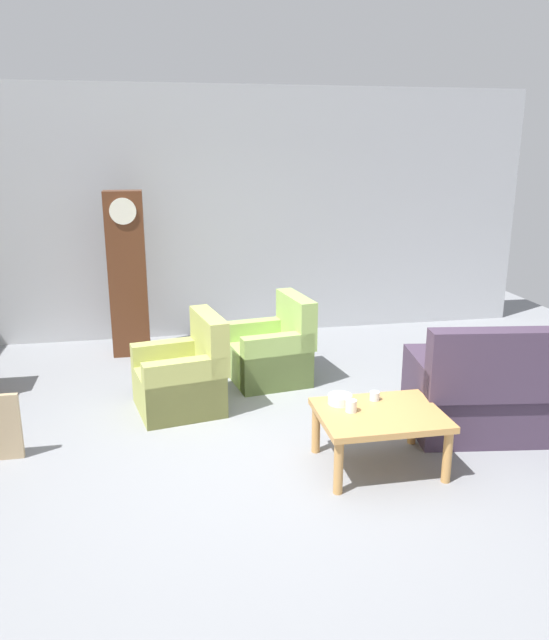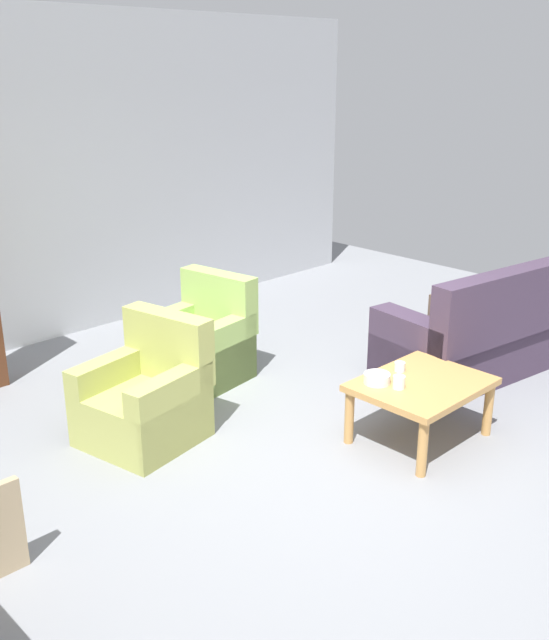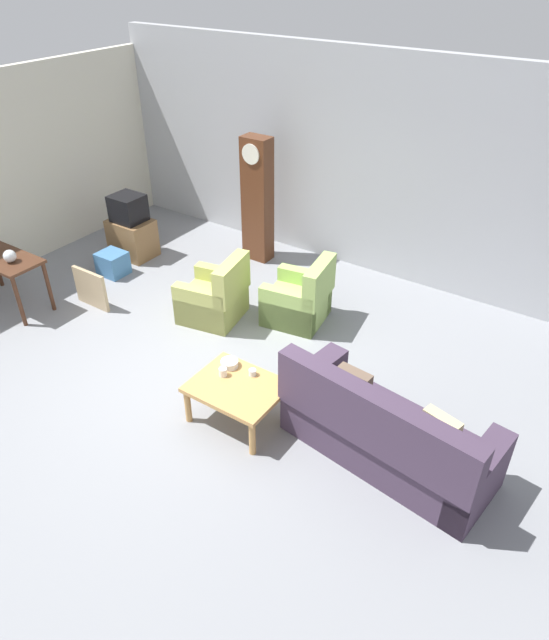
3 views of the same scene
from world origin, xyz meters
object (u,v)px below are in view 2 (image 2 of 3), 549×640
at_px(armchair_olive_far, 200,346).
at_px(coffee_table_wood, 421,390).
at_px(cup_blue_rimmed, 400,367).
at_px(bowl_white_stacked, 377,378).
at_px(armchair_olive_near, 146,401).
at_px(couch_floral, 490,333).
at_px(cup_white_porcelain, 399,382).

bearing_deg(armchair_olive_far, coffee_table_wood, -76.82).
relative_size(cup_blue_rimmed, bowl_white_stacked, 0.42).
bearing_deg(cup_blue_rimmed, armchair_olive_near, 141.27).
distance_m(couch_floral, coffee_table_wood, 1.58).
relative_size(coffee_table_wood, cup_white_porcelain, 10.17).
height_order(armchair_olive_near, coffee_table_wood, armchair_olive_near).
distance_m(armchair_olive_far, bowl_white_stacked, 1.83).
height_order(armchair_olive_far, cup_white_porcelain, armchair_olive_far).
distance_m(coffee_table_wood, bowl_white_stacked, 0.35).
bearing_deg(cup_blue_rimmed, coffee_table_wood, -99.19).
bearing_deg(armchair_olive_near, couch_floral, -19.94).
bearing_deg(cup_white_porcelain, armchair_olive_far, 97.29).
relative_size(armchair_olive_near, cup_white_porcelain, 9.74).
xyz_separation_m(armchair_olive_far, bowl_white_stacked, (0.21, -1.80, 0.20)).
bearing_deg(armchair_olive_far, cup_white_porcelain, -82.71).
relative_size(coffee_table_wood, bowl_white_stacked, 4.95).
distance_m(cup_white_porcelain, cup_blue_rimmed, 0.32).
bearing_deg(couch_floral, cup_white_porcelain, -170.72).
relative_size(armchair_olive_near, cup_blue_rimmed, 11.42).
bearing_deg(armchair_olive_near, bowl_white_stacked, -45.44).
relative_size(couch_floral, armchair_olive_near, 2.39).
bearing_deg(couch_floral, bowl_white_stacked, -176.10).
xyz_separation_m(couch_floral, cup_white_porcelain, (-1.77, -0.29, 0.16)).
xyz_separation_m(couch_floral, bowl_white_stacked, (-1.81, -0.12, 0.15)).
xyz_separation_m(couch_floral, armchair_olive_far, (-2.02, 1.68, -0.05)).
bearing_deg(coffee_table_wood, cup_blue_rimmed, 80.81).
xyz_separation_m(armchair_olive_near, bowl_white_stacked, (1.19, -1.21, 0.20)).
distance_m(armchair_olive_near, armchair_olive_far, 1.15).
relative_size(armchair_olive_far, bowl_white_stacked, 4.74).
bearing_deg(armchair_olive_near, cup_white_porcelain, -48.16).
relative_size(armchair_olive_near, bowl_white_stacked, 4.74).
relative_size(couch_floral, bowl_white_stacked, 11.36).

